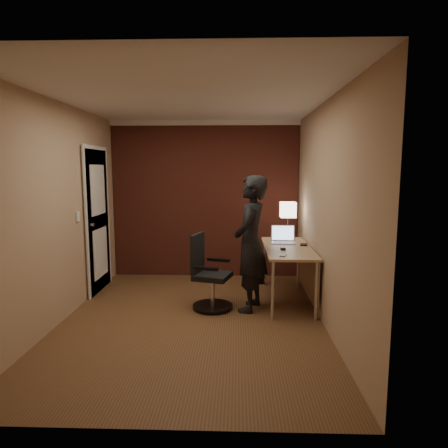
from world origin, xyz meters
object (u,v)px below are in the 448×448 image
(desk, at_px, (293,256))
(person, at_px, (251,244))
(phone, at_px, (283,255))
(wallet, at_px, (304,245))
(desk_lamp, at_px, (288,210))
(office_chair, at_px, (208,277))
(laptop, at_px, (283,238))
(mouse, at_px, (283,248))

(desk, xyz_separation_m, person, (-0.57, -0.34, 0.23))
(phone, relative_size, wallet, 1.05)
(desk_lamp, bearing_deg, person, -120.15)
(wallet, relative_size, office_chair, 0.12)
(laptop, distance_m, phone, 0.89)
(desk_lamp, height_order, phone, desk_lamp)
(mouse, relative_size, wallet, 0.91)
(person, bearing_deg, desk_lamp, 165.91)
(desk_lamp, distance_m, mouse, 0.93)
(laptop, height_order, wallet, laptop)
(desk, xyz_separation_m, desk_lamp, (0.00, 0.64, 0.55))
(office_chair, relative_size, person, 0.55)
(desk, height_order, mouse, mouse)
(desk, distance_m, person, 0.71)
(laptop, height_order, mouse, laptop)
(office_chair, height_order, person, person)
(laptop, height_order, office_chair, laptop)
(office_chair, bearing_deg, laptop, 33.33)
(laptop, bearing_deg, wallet, -42.29)
(laptop, xyz_separation_m, phone, (-0.10, -0.88, -0.06))
(person, bearing_deg, mouse, 127.06)
(desk_lamp, xyz_separation_m, office_chair, (-1.10, -0.97, -0.74))
(desk_lamp, relative_size, wallet, 4.86)
(wallet, height_order, person, person)
(phone, xyz_separation_m, person, (-0.37, 0.21, 0.10))
(laptop, relative_size, phone, 2.94)
(phone, height_order, office_chair, office_chair)
(mouse, distance_m, phone, 0.37)
(phone, bearing_deg, wallet, 81.24)
(mouse, distance_m, person, 0.45)
(wallet, xyz_separation_m, office_chair, (-1.25, -0.43, -0.33))
(desk, xyz_separation_m, wallet, (0.15, 0.10, 0.14))
(desk, bearing_deg, mouse, -129.99)
(laptop, distance_m, person, 0.82)
(desk, height_order, office_chair, office_chair)
(desk, bearing_deg, desk_lamp, 89.92)
(laptop, bearing_deg, person, -125.09)
(laptop, height_order, phone, laptop)
(desk, relative_size, laptop, 4.43)
(phone, bearing_deg, mouse, 103.07)
(office_chair, bearing_deg, desk, 16.67)
(mouse, height_order, person, person)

